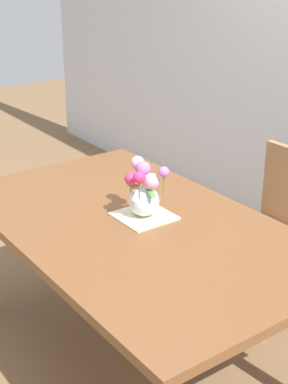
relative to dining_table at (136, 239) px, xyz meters
The scene contains 5 objects.
ground_plane 0.66m from the dining_table, ahead, with size 12.00×12.00×0.00m, color brown.
dining_table is the anchor object (origin of this frame).
chair_far 0.87m from the dining_table, 85.05° to the left, with size 0.42×0.42×0.90m.
placemat 0.11m from the dining_table, 111.99° to the left, with size 0.23×0.23×0.01m, color beige.
flower_vase 0.21m from the dining_table, 114.51° to the left, with size 0.23×0.16×0.25m.
Camera 1 is at (1.85, -1.30, 1.84)m, focal length 54.04 mm.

